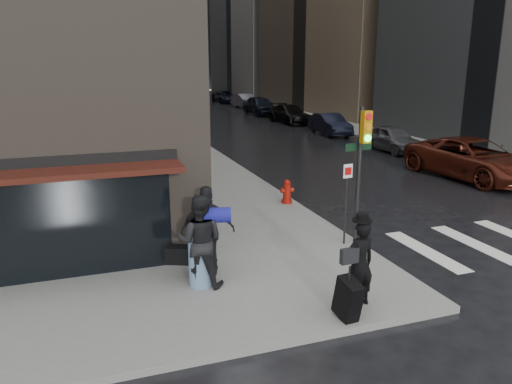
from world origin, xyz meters
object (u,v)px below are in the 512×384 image
fire_hydrant (287,193)px  parked_car_1 (393,138)px  parked_car_2 (330,124)px  parked_car_3 (290,114)px  parked_car_6 (226,97)px  parked_car_5 (245,101)px  man_overcoat (357,269)px  traffic_light (360,157)px  man_jeans (200,241)px  man_greycoat (208,231)px  parked_car_4 (260,105)px  parked_car_0 (473,159)px

fire_hydrant → parked_car_1: size_ratio=0.20×
fire_hydrant → parked_car_2: bearing=57.6°
parked_car_3 → parked_car_2: bearing=-93.8°
parked_car_6 → parked_car_5: bearing=-90.7°
man_overcoat → parked_car_3: 30.39m
fire_hydrant → parked_car_5: parked_car_5 is taller
man_overcoat → parked_car_2: bearing=-121.2°
parked_car_1 → parked_car_6: (0.06, 33.04, -0.04)m
traffic_light → parked_car_5: bearing=70.0°
parked_car_1 → parked_car_2: (-0.35, 6.61, -0.01)m
man_overcoat → parked_car_1: bearing=-131.1°
man_jeans → fire_hydrant: 6.78m
fire_hydrant → parked_car_1: 12.45m
parked_car_3 → parked_car_6: bearing=84.4°
man_jeans → traffic_light: (4.50, 1.14, 1.30)m
man_jeans → man_greycoat: 0.62m
fire_hydrant → parked_car_3: parked_car_3 is taller
fire_hydrant → parked_car_6: size_ratio=0.17×
parked_car_4 → parked_car_5: size_ratio=1.13×
man_jeans → parked_car_1: (13.82, 13.20, -0.47)m
fire_hydrant → parked_car_3: 23.07m
man_overcoat → parked_car_5: man_overcoat is taller
parked_car_6 → parked_car_2: bearing=-93.2°
parked_car_2 → man_jeans: bearing=-121.5°
man_overcoat → parked_car_5: 43.17m
traffic_light → parked_car_4: 33.12m
parked_car_2 → parked_car_5: 19.83m
parked_car_1 → parked_car_4: parked_car_4 is taller
traffic_light → parked_car_1: traffic_light is taller
man_greycoat → parked_car_3: bearing=-104.0°
man_overcoat → parked_car_1: 18.87m
man_greycoat → traffic_light: bearing=-158.8°
parked_car_2 → parked_car_0: bearing=-88.1°
parked_car_1 → parked_car_5: size_ratio=0.96×
parked_car_0 → fire_hydrant: bearing=-177.4°
traffic_light → parked_car_0: 10.45m
man_greycoat → traffic_light: (4.19, 0.61, 1.29)m
man_overcoat → parked_car_4: size_ratio=0.40×
parked_car_4 → parked_car_6: 13.23m
parked_car_2 → man_greycoat: bearing=-121.6°
parked_car_3 → parked_car_4: 6.61m
man_jeans → man_greycoat: size_ratio=0.99×
man_greycoat → parked_car_3: (13.10, 25.89, -0.47)m
man_greycoat → fire_hydrant: (3.92, 4.72, -0.66)m
man_overcoat → parked_car_2: 24.35m
man_overcoat → parked_car_5: bearing=-110.1°
parked_car_0 → parked_car_1: (0.55, 6.61, -0.13)m
traffic_light → parked_car_3: traffic_light is taller
man_overcoat → traffic_light: 3.95m
man_greycoat → parked_car_4: size_ratio=0.42×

